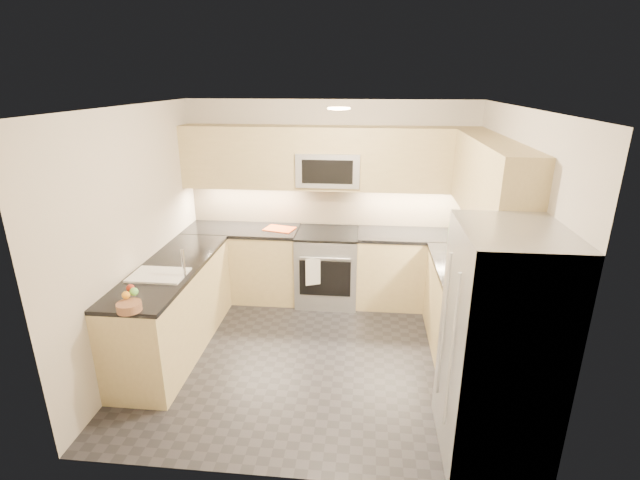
{
  "coord_description": "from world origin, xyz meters",
  "views": [
    {
      "loc": [
        0.45,
        -4.16,
        2.74
      ],
      "look_at": [
        0.0,
        0.35,
        1.15
      ],
      "focal_mm": 26.0,
      "sensor_mm": 36.0,
      "label": 1
    }
  ],
  "objects_px": {
    "gas_range": "(327,268)",
    "cutting_board": "(280,229)",
    "microwave": "(329,169)",
    "fruit_basket": "(129,307)",
    "refrigerator": "(499,348)",
    "utensil_bowl": "(459,229)"
  },
  "relations": [
    {
      "from": "gas_range",
      "to": "refrigerator",
      "type": "height_order",
      "value": "refrigerator"
    },
    {
      "from": "utensil_bowl",
      "to": "fruit_basket",
      "type": "bearing_deg",
      "value": -143.29
    },
    {
      "from": "microwave",
      "to": "utensil_bowl",
      "type": "xyz_separation_m",
      "value": [
        1.59,
        -0.1,
        -0.69
      ]
    },
    {
      "from": "microwave",
      "to": "refrigerator",
      "type": "height_order",
      "value": "microwave"
    },
    {
      "from": "gas_range",
      "to": "cutting_board",
      "type": "height_order",
      "value": "cutting_board"
    },
    {
      "from": "gas_range",
      "to": "refrigerator",
      "type": "relative_size",
      "value": 0.51
    },
    {
      "from": "fruit_basket",
      "to": "refrigerator",
      "type": "bearing_deg",
      "value": -3.93
    },
    {
      "from": "cutting_board",
      "to": "fruit_basket",
      "type": "bearing_deg",
      "value": -110.1
    },
    {
      "from": "refrigerator",
      "to": "fruit_basket",
      "type": "relative_size",
      "value": 9.08
    },
    {
      "from": "fruit_basket",
      "to": "cutting_board",
      "type": "bearing_deg",
      "value": 69.9
    },
    {
      "from": "utensil_bowl",
      "to": "fruit_basket",
      "type": "height_order",
      "value": "utensil_bowl"
    },
    {
      "from": "gas_range",
      "to": "microwave",
      "type": "distance_m",
      "value": 1.25
    },
    {
      "from": "microwave",
      "to": "refrigerator",
      "type": "xyz_separation_m",
      "value": [
        1.45,
        -2.55,
        -0.8
      ]
    },
    {
      "from": "microwave",
      "to": "fruit_basket",
      "type": "bearing_deg",
      "value": -121.37
    },
    {
      "from": "cutting_board",
      "to": "utensil_bowl",
      "type": "bearing_deg",
      "value": -0.0
    },
    {
      "from": "refrigerator",
      "to": "utensil_bowl",
      "type": "relative_size",
      "value": 7.54
    },
    {
      "from": "gas_range",
      "to": "microwave",
      "type": "height_order",
      "value": "microwave"
    },
    {
      "from": "microwave",
      "to": "utensil_bowl",
      "type": "distance_m",
      "value": 1.74
    },
    {
      "from": "gas_range",
      "to": "fruit_basket",
      "type": "distance_m",
      "value": 2.7
    },
    {
      "from": "utensil_bowl",
      "to": "fruit_basket",
      "type": "xyz_separation_m",
      "value": [
        -3.03,
        -2.26,
        -0.03
      ]
    },
    {
      "from": "utensil_bowl",
      "to": "refrigerator",
      "type": "bearing_deg",
      "value": -93.33
    },
    {
      "from": "utensil_bowl",
      "to": "fruit_basket",
      "type": "relative_size",
      "value": 1.21
    }
  ]
}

